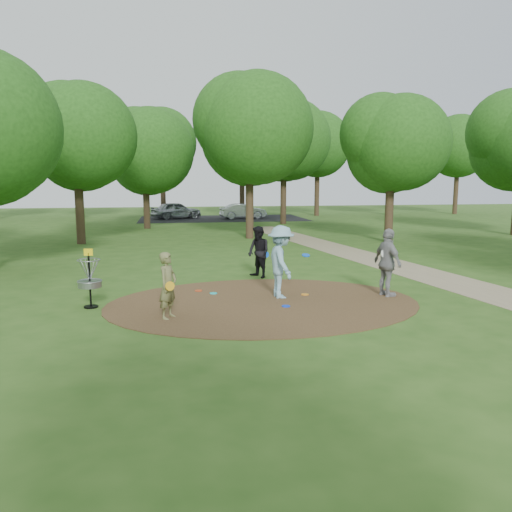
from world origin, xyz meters
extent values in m
plane|color=#2D5119|center=(0.00, 0.00, 0.00)|extent=(100.00, 100.00, 0.00)
cylinder|color=#47301C|center=(0.00, 0.00, 0.01)|extent=(8.40, 8.40, 0.02)
cube|color=#8C7A5B|center=(6.50, 2.00, 0.01)|extent=(7.55, 39.89, 0.01)
cube|color=black|center=(2.00, 30.00, 0.00)|extent=(14.00, 8.00, 0.01)
imported|color=olive|center=(-2.51, -1.10, 0.80)|extent=(0.62, 0.70, 1.60)
cylinder|color=gold|center=(-2.46, -1.37, 0.84)|extent=(0.22, 0.11, 0.22)
imported|color=#82AFC1|center=(0.59, 0.53, 1.02)|extent=(0.85, 1.37, 2.04)
cylinder|color=blue|center=(1.31, 0.55, 1.19)|extent=(0.23, 0.23, 0.08)
imported|color=black|center=(0.49, 3.53, 0.87)|extent=(0.98, 1.06, 1.74)
cylinder|color=blue|center=(0.75, 3.59, 0.77)|extent=(0.23, 0.12, 0.22)
imported|color=gray|center=(3.59, 0.18, 0.97)|extent=(0.70, 1.21, 1.93)
cylinder|color=white|center=(3.46, 0.15, 1.24)|extent=(0.23, 0.10, 0.22)
cylinder|color=#18C4C6|center=(-1.24, 1.28, 0.03)|extent=(0.22, 0.22, 0.02)
cylinder|color=#0D38EC|center=(0.49, -0.53, 0.03)|extent=(0.22, 0.22, 0.02)
cylinder|color=red|center=(-1.64, 1.70, 0.03)|extent=(0.22, 0.22, 0.02)
imported|color=#9DA0A4|center=(-1.92, 30.46, 0.72)|extent=(4.56, 3.04, 1.44)
imported|color=#ABAFB2|center=(3.73, 29.53, 0.65)|extent=(4.04, 1.79, 1.29)
cylinder|color=orange|center=(1.34, 0.68, 0.03)|extent=(0.22, 0.22, 0.02)
cylinder|color=black|center=(-4.50, 0.30, 0.68)|extent=(0.05, 0.05, 1.35)
cylinder|color=black|center=(-4.50, 0.30, 0.02)|extent=(0.36, 0.36, 0.04)
cylinder|color=gray|center=(-4.50, 0.30, 0.62)|extent=(0.60, 0.60, 0.16)
torus|color=gray|center=(-4.50, 0.30, 0.70)|extent=(0.63, 0.63, 0.03)
torus|color=gray|center=(-4.50, 0.30, 1.25)|extent=(0.58, 0.58, 0.02)
cube|color=yellow|center=(-4.50, 0.30, 1.45)|extent=(0.22, 0.02, 0.18)
cylinder|color=#332316|center=(-7.00, 14.00, 1.90)|extent=(0.44, 0.44, 3.80)
sphere|color=#1E4713|center=(-7.00, 14.00, 5.26)|extent=(5.30, 5.30, 5.30)
cylinder|color=#332316|center=(2.00, 15.00, 2.09)|extent=(0.44, 0.44, 4.18)
sphere|color=#1E4713|center=(2.00, 15.00, 5.86)|extent=(6.13, 6.13, 6.13)
cylinder|color=#332316|center=(9.00, 12.00, 1.80)|extent=(0.44, 0.44, 3.61)
sphere|color=#1E4713|center=(9.00, 12.00, 4.97)|extent=(4.93, 4.93, 4.93)
cylinder|color=#332316|center=(-4.00, 22.00, 1.71)|extent=(0.44, 0.44, 3.42)
sphere|color=#1E4713|center=(-4.00, 22.00, 5.00)|extent=(5.75, 5.75, 5.75)
cylinder|color=#332316|center=(6.00, 24.00, 2.19)|extent=(0.44, 0.44, 4.37)
sphere|color=#1E4713|center=(6.00, 24.00, 6.02)|extent=(5.99, 5.99, 5.99)
camera|label=1|loc=(-2.40, -12.82, 3.27)|focal=35.00mm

